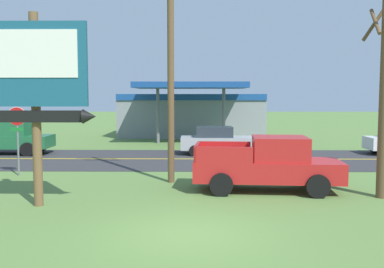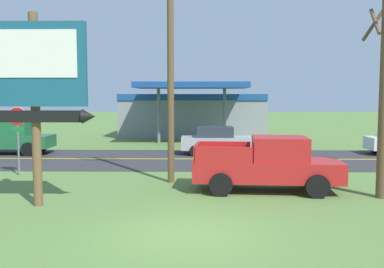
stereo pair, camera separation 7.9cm
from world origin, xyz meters
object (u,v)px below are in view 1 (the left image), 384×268
Objects in this scene: motel_sign at (35,79)px; stop_sign at (17,129)px; utility_pole at (171,53)px; car_silver_near_lane at (216,140)px; pickup_red_parked_on_lawn at (269,164)px; pickup_green_on_road at (8,138)px; gas_station at (192,114)px.

motel_sign is 6.32m from stop_sign.
utility_pole is 2.26× the size of car_silver_near_lane.
pickup_red_parked_on_lawn is at bearing -23.28° from utility_pole.
pickup_green_on_road is at bearing 144.03° from pickup_red_parked_on_lawn.
utility_pole reaches higher than gas_station.
pickup_green_on_road is at bearing -131.65° from gas_station.
stop_sign is 0.70× the size of car_silver_near_lane.
stop_sign is 7.44m from utility_pole.
stop_sign is (-2.81, 5.34, -1.88)m from motel_sign.
utility_pole is 20.70m from gas_station.
pickup_red_parked_on_lawn is (3.60, -1.55, -4.11)m from utility_pole.
motel_sign is 0.62× the size of utility_pole.
motel_sign is at bearing -62.28° from stop_sign.
motel_sign is at bearing -115.84° from car_silver_near_lane.
pickup_red_parked_on_lawn is at bearing -16.10° from stop_sign.
motel_sign is at bearing -162.21° from pickup_red_parked_on_lawn.
car_silver_near_lane is (-1.45, 9.97, -0.13)m from pickup_red_parked_on_lawn.
car_silver_near_lane is at bearing 38.60° from stop_sign.
stop_sign is 10.71m from pickup_red_parked_on_lawn.
car_silver_near_lane is at bearing 64.16° from motel_sign.
gas_station is at bearing 48.35° from pickup_green_on_road.
motel_sign is 14.07m from car_silver_near_lane.
stop_sign is 0.25× the size of gas_station.
gas_station is 2.25× the size of pickup_red_parked_on_lawn.
motel_sign is at bearing -62.96° from pickup_green_on_road.
utility_pole is 0.79× the size of gas_station.
car_silver_near_lane is (1.59, -12.03, -1.11)m from gas_station.
pickup_red_parked_on_lawn is 10.08m from car_silver_near_lane.
gas_station is (7.20, 19.05, -0.08)m from stop_sign.
pickup_red_parked_on_lawn is at bearing -35.97° from pickup_green_on_road.
stop_sign is 11.31m from car_silver_near_lane.
pickup_green_on_road is at bearing -180.00° from car_silver_near_lane.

